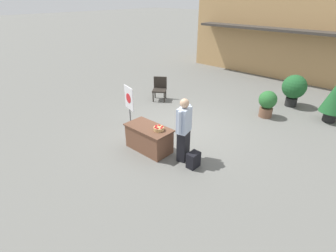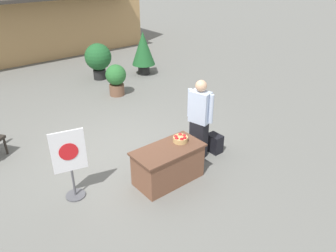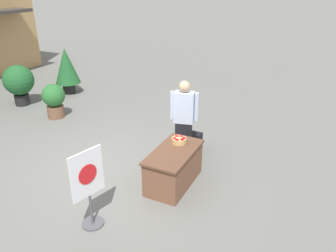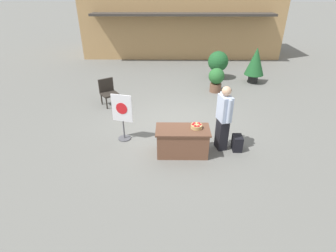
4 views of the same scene
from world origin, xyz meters
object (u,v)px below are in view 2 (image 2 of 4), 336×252
object	(u,v)px
apple_basket	(180,139)
poster_board	(70,162)
display_table	(168,164)
backpack	(214,143)
potted_plant_near_left	(98,58)
potted_plant_far_right	(116,78)
potted_plant_near_right	(143,50)
person_visitor	(200,119)

from	to	relation	value
apple_basket	poster_board	size ratio (longest dim) A/B	0.21
display_table	backpack	distance (m)	1.49
potted_plant_near_left	display_table	bearing A→B (deg)	-106.65
backpack	potted_plant_far_right	size ratio (longest dim) A/B	0.43
potted_plant_far_right	backpack	bearing A→B (deg)	-90.74
poster_board	potted_plant_near_right	bearing A→B (deg)	148.96
person_visitor	potted_plant_near_left	distance (m)	5.96
backpack	potted_plant_near_left	distance (m)	6.03
potted_plant_near_left	potted_plant_near_right	xyz separation A→B (m)	(1.53, -0.56, 0.15)
display_table	poster_board	xyz separation A→B (m)	(-1.64, 0.69, 0.38)
apple_basket	potted_plant_near_right	bearing A→B (deg)	61.39
person_visitor	poster_board	distance (m)	2.74
potted_plant_far_right	potted_plant_near_right	distance (m)	2.20
apple_basket	potted_plant_far_right	bearing A→B (deg)	75.02
apple_basket	person_visitor	world-z (taller)	person_visitor
display_table	backpack	xyz separation A→B (m)	(1.48, 0.17, -0.16)
potted_plant_far_right	person_visitor	bearing A→B (deg)	-96.45
apple_basket	potted_plant_near_right	distance (m)	6.33
apple_basket	potted_plant_far_right	world-z (taller)	potted_plant_far_right
backpack	potted_plant_far_right	xyz separation A→B (m)	(0.06, 4.30, 0.34)
apple_basket	potted_plant_near_left	distance (m)	6.30
display_table	poster_board	size ratio (longest dim) A/B	1.01
backpack	potted_plant_near_right	size ratio (longest dim) A/B	0.27
display_table	potted_plant_far_right	xyz separation A→B (m)	(1.53, 4.47, 0.19)
potted_plant_near_left	potted_plant_near_right	bearing A→B (deg)	-20.07
backpack	poster_board	xyz separation A→B (m)	(-3.12, 0.52, 0.54)
person_visitor	potted_plant_far_right	bearing A→B (deg)	-110.29
display_table	person_visitor	world-z (taller)	person_visitor
apple_basket	backpack	world-z (taller)	apple_basket
display_table	apple_basket	world-z (taller)	apple_basket
apple_basket	poster_board	world-z (taller)	poster_board
potted_plant_near_left	apple_basket	bearing A→B (deg)	-103.75
potted_plant_near_right	poster_board	bearing A→B (deg)	-135.63
display_table	potted_plant_far_right	distance (m)	4.73
backpack	potted_plant_far_right	distance (m)	4.32
potted_plant_near_left	backpack	bearing A→B (deg)	-93.53
backpack	poster_board	world-z (taller)	poster_board
potted_plant_near_left	potted_plant_near_right	distance (m)	1.64
person_visitor	apple_basket	bearing A→B (deg)	2.50
person_visitor	backpack	distance (m)	0.82
person_visitor	poster_board	size ratio (longest dim) A/B	1.30
potted_plant_near_right	display_table	bearing A→B (deg)	-121.07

